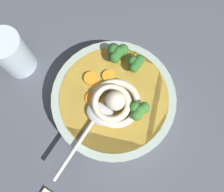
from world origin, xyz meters
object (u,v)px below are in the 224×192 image
noodle_pile (114,102)px  drinking_glass (12,54)px  soup_bowl (112,99)px  soup_spoon (96,119)px

noodle_pile → drinking_glass: size_ratio=1.05×
soup_bowl → soup_spoon: soup_spoon is taller
soup_bowl → noodle_pile: 4.32cm
soup_bowl → soup_spoon: size_ratio=1.49×
soup_spoon → drinking_glass: bearing=-95.5°
noodle_pile → drinking_glass: (3.85, -24.44, -1.23)cm
soup_bowl → soup_spoon: (5.91, 0.33, 3.32)cm
soup_bowl → drinking_glass: bearing=-77.8°
soup_spoon → soup_bowl: bearing=-180.0°
soup_bowl → drinking_glass: 23.75cm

